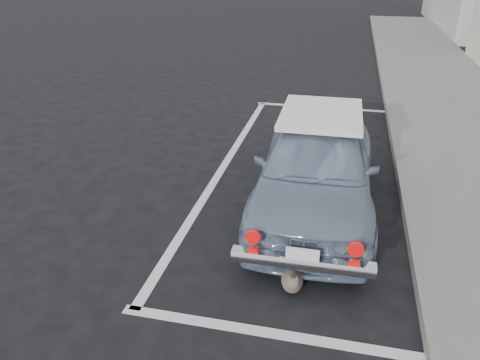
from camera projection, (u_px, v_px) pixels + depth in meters
The scene contains 6 objects.
ground at pixel (235, 291), 4.82m from camera, with size 80.00×80.00×0.00m, color black.
pline_rear at pixel (276, 334), 4.28m from camera, with size 3.00×0.12×0.01m, color silver.
pline_front at pixel (325, 108), 10.40m from camera, with size 3.00×0.12×0.01m, color silver.
pline_side at pixel (224, 165), 7.62m from camera, with size 0.12×7.00×0.01m, color silver.
retro_coupe at pixel (317, 164), 6.12m from camera, with size 1.55×3.77×1.27m.
cat at pixel (292, 279), 4.80m from camera, with size 0.27×0.52×0.28m.
Camera 1 is at (0.89, -3.71, 3.17)m, focal length 35.00 mm.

